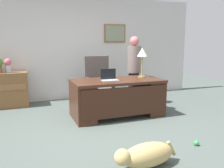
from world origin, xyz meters
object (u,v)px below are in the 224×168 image
(desk, at_px, (118,96))
(person_standing, at_px, (134,70))
(vase_with_flowers, at_px, (8,65))
(dog_toy_ball, at_px, (196,143))
(laptop, at_px, (109,77))
(armchair, at_px, (98,84))
(desk_lamp, at_px, (142,54))
(dog_lying, at_px, (145,155))

(desk, height_order, person_standing, person_standing)
(vase_with_flowers, xyz_separation_m, dog_toy_ball, (2.64, -3.32, -0.96))
(laptop, height_order, dog_toy_ball, laptop)
(armchair, distance_m, desk_lamp, 1.33)
(laptop, xyz_separation_m, dog_toy_ball, (0.73, -1.75, -0.77))
(laptop, bearing_deg, desk, 0.16)
(desk, xyz_separation_m, laptop, (-0.18, -0.00, 0.40))
(dog_toy_ball, bearing_deg, armchair, 103.19)
(vase_with_flowers, bearing_deg, desk_lamp, -27.69)
(desk, relative_size, laptop, 5.71)
(person_standing, relative_size, dog_toy_ball, 21.05)
(vase_with_flowers, distance_m, dog_toy_ball, 4.35)
(armchair, distance_m, vase_with_flowers, 2.14)
(desk, relative_size, person_standing, 1.11)
(dog_lying, height_order, dog_toy_ball, dog_lying)
(desk, bearing_deg, laptop, -179.84)
(dog_lying, bearing_deg, desk, 77.22)
(armchair, relative_size, dog_lying, 1.35)
(desk, height_order, desk_lamp, desk_lamp)
(desk, bearing_deg, person_standing, 44.80)
(desk, xyz_separation_m, vase_with_flowers, (-2.10, 1.57, 0.59))
(armchair, xyz_separation_m, dog_lying, (-0.36, -3.01, -0.36))
(vase_with_flowers, height_order, dog_toy_ball, vase_with_flowers)
(dog_lying, bearing_deg, armchair, 83.16)
(dog_lying, relative_size, dog_toy_ball, 11.18)
(armchair, distance_m, dog_lying, 3.05)
(laptop, distance_m, dog_toy_ball, 2.05)
(person_standing, distance_m, dog_lying, 3.04)
(armchair, height_order, laptop, armchair)
(person_standing, relative_size, dog_lying, 1.88)
(desk, relative_size, armchair, 1.55)
(desk_lamp, bearing_deg, dog_lying, -116.58)
(person_standing, bearing_deg, laptop, -141.67)
(dog_toy_ball, bearing_deg, person_standing, 86.14)
(dog_toy_ball, bearing_deg, vase_with_flowers, 128.48)
(desk, relative_size, vase_with_flowers, 5.66)
(armchair, distance_m, dog_toy_ball, 2.85)
(armchair, xyz_separation_m, desk_lamp, (0.72, -0.84, 0.74))
(desk, bearing_deg, desk_lamp, 12.99)
(armchair, distance_m, laptop, 1.03)
(laptop, xyz_separation_m, desk_lamp, (0.81, 0.14, 0.44))
(laptop, relative_size, vase_with_flowers, 0.99)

